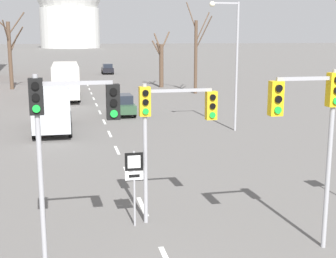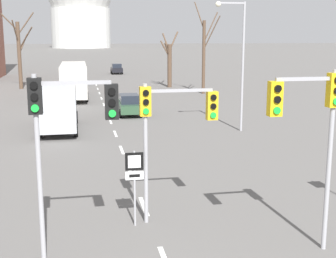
# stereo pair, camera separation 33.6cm
# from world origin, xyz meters

# --- Properties ---
(lane_stripe_1) EXTENTS (0.16, 2.00, 0.01)m
(lane_stripe_1) POSITION_xyz_m (0.00, 8.27, 0.00)
(lane_stripe_1) COLOR silver
(lane_stripe_1) RESTS_ON ground_plane
(lane_stripe_2) EXTENTS (0.16, 2.00, 0.01)m
(lane_stripe_2) POSITION_xyz_m (0.00, 12.77, 0.00)
(lane_stripe_2) COLOR silver
(lane_stripe_2) RESTS_ON ground_plane
(lane_stripe_3) EXTENTS (0.16, 2.00, 0.01)m
(lane_stripe_3) POSITION_xyz_m (0.00, 17.27, 0.00)
(lane_stripe_3) COLOR silver
(lane_stripe_3) RESTS_ON ground_plane
(lane_stripe_4) EXTENTS (0.16, 2.00, 0.01)m
(lane_stripe_4) POSITION_xyz_m (0.00, 21.77, 0.00)
(lane_stripe_4) COLOR silver
(lane_stripe_4) RESTS_ON ground_plane
(lane_stripe_5) EXTENTS (0.16, 2.00, 0.01)m
(lane_stripe_5) POSITION_xyz_m (0.00, 26.27, 0.00)
(lane_stripe_5) COLOR silver
(lane_stripe_5) RESTS_ON ground_plane
(lane_stripe_6) EXTENTS (0.16, 2.00, 0.01)m
(lane_stripe_6) POSITION_xyz_m (0.00, 30.77, 0.00)
(lane_stripe_6) COLOR silver
(lane_stripe_6) RESTS_ON ground_plane
(lane_stripe_7) EXTENTS (0.16, 2.00, 0.01)m
(lane_stripe_7) POSITION_xyz_m (0.00, 35.27, 0.00)
(lane_stripe_7) COLOR silver
(lane_stripe_7) RESTS_ON ground_plane
(lane_stripe_8) EXTENTS (0.16, 2.00, 0.01)m
(lane_stripe_8) POSITION_xyz_m (0.00, 39.77, 0.00)
(lane_stripe_8) COLOR silver
(lane_stripe_8) RESTS_ON ground_plane
(lane_stripe_9) EXTENTS (0.16, 2.00, 0.01)m
(lane_stripe_9) POSITION_xyz_m (0.00, 44.27, 0.00)
(lane_stripe_9) COLOR silver
(lane_stripe_9) RESTS_ON ground_plane
(lane_stripe_10) EXTENTS (0.16, 2.00, 0.01)m
(lane_stripe_10) POSITION_xyz_m (0.00, 48.77, 0.00)
(lane_stripe_10) COLOR silver
(lane_stripe_10) RESTS_ON ground_plane
(lane_stripe_11) EXTENTS (0.16, 2.00, 0.01)m
(lane_stripe_11) POSITION_xyz_m (0.00, 53.27, 0.00)
(lane_stripe_11) COLOR silver
(lane_stripe_11) RESTS_ON ground_plane
(lane_stripe_12) EXTENTS (0.16, 2.00, 0.01)m
(lane_stripe_12) POSITION_xyz_m (0.00, 57.77, 0.00)
(lane_stripe_12) COLOR silver
(lane_stripe_12) RESTS_ON ground_plane
(traffic_signal_centre_tall) EXTENTS (2.62, 0.34, 4.75)m
(traffic_signal_centre_tall) POSITION_xyz_m (0.68, 6.74, 3.61)
(traffic_signal_centre_tall) COLOR #9E9EA3
(traffic_signal_centre_tall) RESTS_ON ground_plane
(traffic_signal_near_left) EXTENTS (2.36, 0.34, 5.29)m
(traffic_signal_near_left) POSITION_xyz_m (-2.68, 4.43, 4.02)
(traffic_signal_near_left) COLOR #9E9EA3
(traffic_signal_near_left) RESTS_ON ground_plane
(traffic_signal_near_right) EXTENTS (2.11, 0.34, 5.35)m
(traffic_signal_near_right) POSITION_xyz_m (4.20, 3.73, 4.06)
(traffic_signal_near_right) COLOR #9E9EA3
(traffic_signal_near_right) RESTS_ON ground_plane
(route_sign_post) EXTENTS (0.60, 0.08, 2.58)m
(route_sign_post) POSITION_xyz_m (-0.54, 6.52, 1.76)
(route_sign_post) COLOR #9E9EA3
(route_sign_post) RESTS_ON ground_plane
(street_lamp_right) EXTENTS (2.01, 0.36, 8.42)m
(street_lamp_right) POSITION_xyz_m (8.03, 21.14, 5.14)
(street_lamp_right) COLOR #9E9EA3
(street_lamp_right) RESTS_ON ground_plane
(sedan_near_left) EXTENTS (1.89, 4.00, 1.49)m
(sedan_near_left) POSITION_xyz_m (-2.67, 54.24, 0.78)
(sedan_near_left) COLOR navy
(sedan_near_left) RESTS_ON ground_plane
(sedan_near_right) EXTENTS (1.88, 3.85, 1.72)m
(sedan_near_right) POSITION_xyz_m (4.14, 71.25, 0.86)
(sedan_near_right) COLOR black
(sedan_near_right) RESTS_ON ground_plane
(sedan_mid_centre) EXTENTS (1.80, 4.34, 1.68)m
(sedan_mid_centre) POSITION_xyz_m (1.70, 29.02, 0.85)
(sedan_mid_centre) COLOR #2D4C33
(sedan_mid_centre) RESTS_ON ground_plane
(city_bus) EXTENTS (2.66, 10.80, 3.48)m
(city_bus) POSITION_xyz_m (-2.71, 40.52, 2.05)
(city_bus) COLOR beige
(city_bus) RESTS_ON ground_plane
(delivery_truck) EXTENTS (2.44, 7.20, 3.14)m
(delivery_truck) POSITION_xyz_m (-3.61, 23.47, 1.70)
(delivery_truck) COLOR #333842
(delivery_truck) RESTS_ON ground_plane
(bare_tree_right_near) EXTENTS (2.61, 2.19, 9.93)m
(bare_tree_right_near) POSITION_xyz_m (11.37, 41.81, 4.45)
(bare_tree_right_near) COLOR brown
(bare_tree_right_near) RESTS_ON ground_plane
(bare_tree_left_far) EXTENTS (3.80, 4.57, 9.06)m
(bare_tree_left_far) POSITION_xyz_m (-9.02, 50.51, 4.50)
(bare_tree_left_far) COLOR brown
(bare_tree_left_far) RESTS_ON ground_plane
(bare_tree_right_far) EXTENTS (2.47, 3.25, 6.87)m
(bare_tree_right_far) POSITION_xyz_m (8.89, 49.08, 3.18)
(bare_tree_right_far) COLOR brown
(bare_tree_right_far) RESTS_ON ground_plane
(capitol_dome) EXTENTS (34.86, 34.86, 49.25)m
(capitol_dome) POSITION_xyz_m (0.00, 253.49, 23.99)
(capitol_dome) COLOR silver
(capitol_dome) RESTS_ON ground_plane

